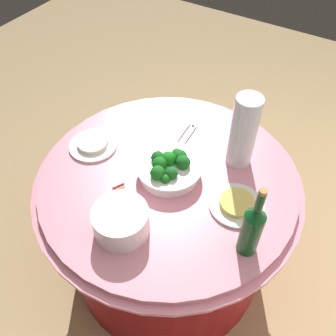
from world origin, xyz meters
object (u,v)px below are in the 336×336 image
(serving_tongs, at_px, (187,134))
(wine_bottle, at_px, (252,228))
(plate_stack, at_px, (121,221))
(food_plate_noodles, at_px, (237,204))
(broccoli_bowl, at_px, (169,168))
(label_placard_front, at_px, (119,188))
(food_plate_rice, at_px, (93,144))
(decorative_fruit_vase, at_px, (243,135))

(serving_tongs, bearing_deg, wine_bottle, 49.62)
(plate_stack, xyz_separation_m, food_plate_noodles, (-0.33, 0.32, -0.04))
(broccoli_bowl, distance_m, serving_tongs, 0.27)
(label_placard_front, bearing_deg, serving_tongs, 171.99)
(broccoli_bowl, bearing_deg, serving_tongs, -166.94)
(serving_tongs, height_order, food_plate_rice, food_plate_rice)
(serving_tongs, xyz_separation_m, food_plate_rice, (0.29, -0.33, 0.01))
(wine_bottle, distance_m, food_plate_noodles, 0.22)
(wine_bottle, relative_size, food_plate_rice, 1.53)
(food_plate_noodles, relative_size, label_placard_front, 4.00)
(broccoli_bowl, distance_m, food_plate_rice, 0.39)
(decorative_fruit_vase, bearing_deg, food_plate_rice, -66.08)
(plate_stack, bearing_deg, food_plate_rice, -127.47)
(plate_stack, relative_size, serving_tongs, 1.25)
(broccoli_bowl, relative_size, plate_stack, 1.33)
(wine_bottle, bearing_deg, label_placard_front, -86.20)
(broccoli_bowl, height_order, food_plate_rice, broccoli_bowl)
(wine_bottle, xyz_separation_m, food_plate_rice, (-0.12, -0.81, -0.12))
(decorative_fruit_vase, relative_size, food_plate_noodles, 1.55)
(plate_stack, distance_m, decorative_fruit_vase, 0.61)
(food_plate_rice, height_order, food_plate_noodles, food_plate_noodles)
(wine_bottle, bearing_deg, decorative_fruit_vase, -151.76)
(food_plate_rice, relative_size, food_plate_noodles, 1.00)
(decorative_fruit_vase, bearing_deg, serving_tongs, -95.02)
(plate_stack, xyz_separation_m, decorative_fruit_vase, (-0.56, 0.22, 0.10))
(broccoli_bowl, height_order, plate_stack, broccoli_bowl)
(serving_tongs, height_order, label_placard_front, label_placard_front)
(broccoli_bowl, height_order, label_placard_front, broccoli_bowl)
(plate_stack, relative_size, wine_bottle, 0.62)
(plate_stack, height_order, food_plate_noodles, plate_stack)
(food_plate_rice, bearing_deg, decorative_fruit_vase, 113.92)
(plate_stack, distance_m, food_plate_noodles, 0.46)
(plate_stack, distance_m, food_plate_rice, 0.48)
(broccoli_bowl, relative_size, food_plate_noodles, 1.27)
(plate_stack, distance_m, label_placard_front, 0.18)
(food_plate_noodles, bearing_deg, plate_stack, -44.70)
(serving_tongs, bearing_deg, broccoli_bowl, 13.06)
(plate_stack, xyz_separation_m, serving_tongs, (-0.58, -0.05, -0.05))
(serving_tongs, bearing_deg, plate_stack, 5.19)
(plate_stack, bearing_deg, decorative_fruit_vase, 158.31)
(broccoli_bowl, bearing_deg, wine_bottle, 70.03)
(food_plate_noodles, bearing_deg, decorative_fruit_vase, -156.80)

